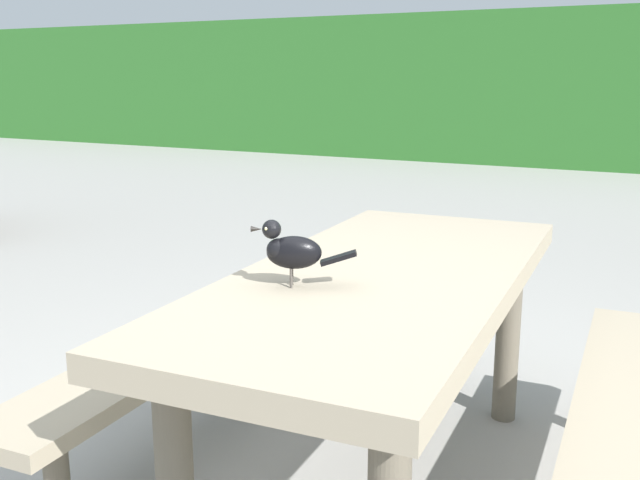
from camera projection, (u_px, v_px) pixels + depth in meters
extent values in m
cube|color=gray|center=(382.00, 281.00, 2.18)|extent=(0.88, 1.85, 0.07)
cylinder|color=#635B4C|center=(376.00, 318.00, 2.99)|extent=(0.09, 0.09, 0.67)
cylinder|color=#635B4C|center=(508.00, 336.00, 2.78)|extent=(0.09, 0.09, 0.67)
cube|color=gray|center=(188.00, 339.00, 2.52)|extent=(0.39, 1.72, 0.05)
cylinder|color=#635B4C|center=(275.00, 339.00, 3.14)|extent=(0.07, 0.07, 0.39)
cube|color=gray|center=(627.00, 414.00, 1.97)|extent=(0.39, 1.72, 0.05)
cylinder|color=#635B4C|center=(627.00, 396.00, 2.59)|extent=(0.07, 0.07, 0.39)
ellipsoid|color=black|center=(294.00, 252.00, 1.97)|extent=(0.17, 0.13, 0.09)
ellipsoid|color=black|center=(279.00, 250.00, 1.98)|extent=(0.09, 0.08, 0.06)
sphere|color=black|center=(272.00, 229.00, 1.96)|extent=(0.05, 0.05, 0.05)
sphere|color=#EAE08C|center=(266.00, 229.00, 1.94)|extent=(0.01, 0.01, 0.01)
sphere|color=#EAE08C|center=(268.00, 226.00, 1.98)|extent=(0.01, 0.01, 0.01)
cone|color=black|center=(256.00, 229.00, 1.97)|extent=(0.03, 0.03, 0.02)
cube|color=black|center=(339.00, 258.00, 1.97)|extent=(0.10, 0.07, 0.04)
cylinder|color=#47423D|center=(291.00, 278.00, 1.98)|extent=(0.01, 0.01, 0.05)
cylinder|color=#47423D|center=(292.00, 275.00, 2.00)|extent=(0.01, 0.01, 0.05)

